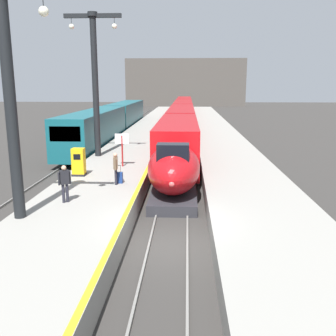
{
  "coord_description": "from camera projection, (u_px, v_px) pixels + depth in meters",
  "views": [
    {
      "loc": [
        0.69,
        -13.71,
        6.17
      ],
      "look_at": [
        -0.32,
        6.12,
        1.8
      ],
      "focal_mm": 40.21,
      "sensor_mm": 36.0,
      "label": 1
    }
  ],
  "objects": [
    {
      "name": "rail_main_right",
      "position": [
        188.0,
        142.0,
        41.5
      ],
      "size": [
        0.08,
        110.0,
        0.12
      ],
      "primitive_type": "cube",
      "color": "slate",
      "rests_on": "ground"
    },
    {
      "name": "ticket_machine_yellow",
      "position": [
        79.0,
        163.0,
        21.7
      ],
      "size": [
        0.76,
        0.62,
        1.6
      ],
      "color": "yellow",
      "rests_on": "platform_left"
    },
    {
      "name": "rail_secondary_right",
      "position": [
        115.0,
        141.0,
        41.91
      ],
      "size": [
        0.08,
        110.0,
        0.12
      ],
      "primitive_type": "cube",
      "color": "slate",
      "rests_on": "ground"
    },
    {
      "name": "passenger_mid_platform",
      "position": [
        65.0,
        181.0,
        16.63
      ],
      "size": [
        0.5,
        0.38,
        1.69
      ],
      "color": "#23232D",
      "rests_on": "platform_left"
    },
    {
      "name": "station_column_mid",
      "position": [
        95.0,
        73.0,
        26.66
      ],
      "size": [
        4.0,
        0.68,
        10.06
      ],
      "color": "black",
      "rests_on": "platform_left"
    },
    {
      "name": "highspeed_train_main",
      "position": [
        182.0,
        116.0,
        52.91
      ],
      "size": [
        2.92,
        74.39,
        3.6
      ],
      "color": "#B20F14",
      "rests_on": "ground"
    },
    {
      "name": "platform_right",
      "position": [
        220.0,
        142.0,
        38.56
      ],
      "size": [
        4.8,
        110.0,
        1.05
      ],
      "primitive_type": "cube",
      "color": "gray",
      "rests_on": "ground"
    },
    {
      "name": "rail_main_left",
      "position": [
        174.0,
        142.0,
        41.58
      ],
      "size": [
        0.08,
        110.0,
        0.12
      ],
      "primitive_type": "cube",
      "color": "slate",
      "rests_on": "ground"
    },
    {
      "name": "station_column_near",
      "position": [
        8.0,
        83.0,
        13.82
      ],
      "size": [
        4.0,
        0.68,
        8.62
      ],
      "color": "black",
      "rests_on": "platform_left"
    },
    {
      "name": "regional_train_adjacent",
      "position": [
        114.0,
        120.0,
        44.86
      ],
      "size": [
        2.85,
        36.6,
        3.8
      ],
      "color": "#145660",
      "rests_on": "ground"
    },
    {
      "name": "passenger_near_edge",
      "position": [
        116.0,
        166.0,
        19.68
      ],
      "size": [
        0.27,
        0.56,
        1.69
      ],
      "color": "#23232D",
      "rests_on": "platform_left"
    },
    {
      "name": "terminus_back_wall",
      "position": [
        185.0,
        83.0,
        112.71
      ],
      "size": [
        36.0,
        2.0,
        14.0
      ],
      "primitive_type": "cube",
      "color": "#4C4742",
      "rests_on": "ground"
    },
    {
      "name": "departure_info_board",
      "position": [
        122.0,
        143.0,
        24.0
      ],
      "size": [
        0.9,
        0.1,
        2.12
      ],
      "color": "maroon",
      "rests_on": "platform_left"
    },
    {
      "name": "rolling_suitcase",
      "position": [
        119.0,
        178.0,
        20.08
      ],
      "size": [
        0.4,
        0.22,
        0.98
      ],
      "color": "navy",
      "rests_on": "platform_left"
    },
    {
      "name": "platform_left",
      "position": [
        141.0,
        141.0,
        38.96
      ],
      "size": [
        4.8,
        110.0,
        1.05
      ],
      "primitive_type": "cube",
      "color": "gray",
      "rests_on": "ground"
    },
    {
      "name": "ground_plane",
      "position": [
        168.0,
        246.0,
        14.73
      ],
      "size": [
        260.0,
        260.0,
        0.0
      ],
      "primitive_type": "plane",
      "color": "#33302D"
    },
    {
      "name": "platform_left_safety_stripe",
      "position": [
        163.0,
        136.0,
        38.73
      ],
      "size": [
        0.2,
        107.8,
        0.01
      ],
      "primitive_type": "cube",
      "color": "yellow",
      "rests_on": "platform_left"
    },
    {
      "name": "rail_secondary_left",
      "position": [
        102.0,
        141.0,
        41.98
      ],
      "size": [
        0.08,
        110.0,
        0.12
      ],
      "primitive_type": "cube",
      "color": "slate",
      "rests_on": "ground"
    }
  ]
}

